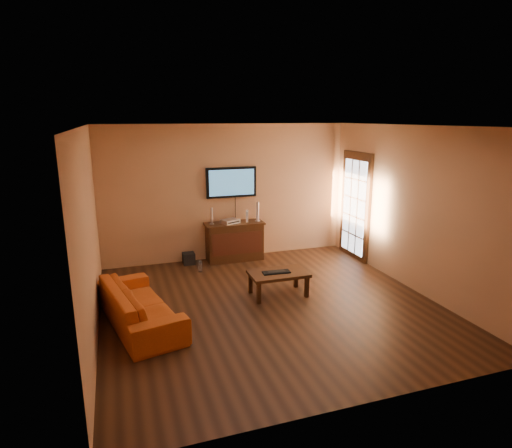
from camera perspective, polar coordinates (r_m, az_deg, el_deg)
name	(u,v)px	position (r m, az deg, el deg)	size (l,w,h in m)	color
ground_plane	(270,305)	(6.72, 1.91, -10.76)	(5.00, 5.00, 0.00)	black
room_walls	(257,191)	(6.78, 0.19, 4.46)	(5.00, 5.00, 5.00)	tan
french_door	(355,207)	(8.90, 13.08, 2.22)	(0.07, 1.02, 2.22)	black
media_console	(235,241)	(8.63, -2.87, -2.31)	(1.18, 0.45, 0.78)	black
television	(231,182)	(8.55, -3.30, 5.57)	(1.02, 0.08, 0.60)	black
coffee_table	(278,275)	(6.96, 3.00, -6.86)	(0.94, 0.57, 0.39)	black
sofa	(139,298)	(6.23, -15.33, -9.56)	(1.92, 0.56, 0.75)	#B84A14
speaker_left	(212,217)	(8.41, -5.93, 0.98)	(0.09, 0.09, 0.33)	silver
speaker_right	(258,212)	(8.61, 0.21, 1.58)	(0.11, 0.11, 0.39)	silver
av_receiver	(230,221)	(8.49, -3.49, 0.38)	(0.34, 0.24, 0.08)	silver
game_console	(247,216)	(8.59, -1.18, 1.07)	(0.05, 0.16, 0.23)	white
subwoofer	(189,258)	(8.56, -8.95, -4.56)	(0.23, 0.23, 0.23)	black
bottle	(200,266)	(8.12, -7.50, -5.59)	(0.08, 0.08, 0.22)	white
keyboard	(276,272)	(6.91, 2.73, -6.42)	(0.45, 0.20, 0.03)	black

